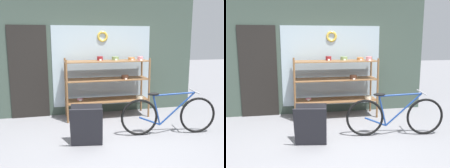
# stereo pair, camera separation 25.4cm
# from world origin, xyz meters

# --- Properties ---
(ground_plane) EXTENTS (30.00, 30.00, 0.00)m
(ground_plane) POSITION_xyz_m (0.00, 0.00, 0.00)
(ground_plane) COLOR gray
(storefront_facade) EXTENTS (5.07, 0.13, 3.72)m
(storefront_facade) POSITION_xyz_m (-0.04, 2.28, 1.80)
(storefront_facade) COLOR #3D4C42
(storefront_facade) RESTS_ON ground_plane
(display_case) EXTENTS (1.90, 0.55, 1.40)m
(display_case) POSITION_xyz_m (0.29, 1.87, 0.87)
(display_case) COLOR brown
(display_case) RESTS_ON ground_plane
(bicycle) EXTENTS (1.84, 0.46, 0.84)m
(bicycle) POSITION_xyz_m (1.13, 0.53, 0.38)
(bicycle) COLOR black
(bicycle) RESTS_ON ground_plane
(sandwich_board) EXTENTS (0.59, 0.46, 0.69)m
(sandwich_board) POSITION_xyz_m (-0.46, 0.36, 0.35)
(sandwich_board) COLOR #232328
(sandwich_board) RESTS_ON ground_plane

